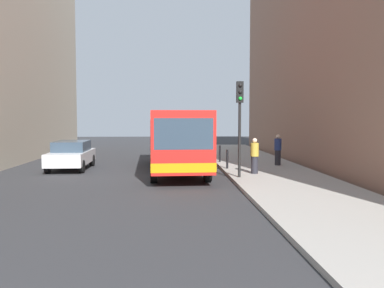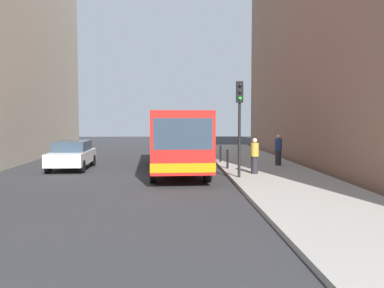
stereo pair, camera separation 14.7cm
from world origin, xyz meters
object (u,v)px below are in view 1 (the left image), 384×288
at_px(bollard_mid, 220,154).
at_px(pedestrian_mid_sidewalk, 278,150).
at_px(car_beside_bus, 71,154).
at_px(traffic_light, 240,111).
at_px(bollard_near, 227,159).
at_px(bollard_far, 214,149).
at_px(pedestrian_near_signal, 255,156).
at_px(bus, 175,137).

bearing_deg(bollard_mid, pedestrian_mid_sidewalk, -32.58).
bearing_deg(car_beside_bus, pedestrian_mid_sidewalk, 179.31).
distance_m(traffic_light, bollard_mid, 6.73).
distance_m(bollard_near, pedestrian_mid_sidewalk, 3.22).
relative_size(bollard_far, pedestrian_near_signal, 0.58).
bearing_deg(traffic_light, bus, 126.70).
bearing_deg(bollard_mid, bus, -134.67).
bearing_deg(pedestrian_mid_sidewalk, pedestrian_near_signal, -3.51).
height_order(bus, bollard_mid, bus).
bearing_deg(bus, traffic_light, 123.98).
distance_m(bus, pedestrian_near_signal, 4.46).
height_order(bollard_far, pedestrian_near_signal, pedestrian_near_signal).
xyz_separation_m(bus, car_beside_bus, (-5.42, 0.73, -0.94)).
relative_size(car_beside_bus, traffic_light, 1.08).
relative_size(bus, pedestrian_near_signal, 6.84).
distance_m(traffic_light, bollard_near, 3.92).
distance_m(bollard_mid, pedestrian_mid_sidewalk, 3.48).
relative_size(bollard_mid, pedestrian_near_signal, 0.58).
distance_m(bollard_far, pedestrian_mid_sidewalk, 5.84).
xyz_separation_m(car_beside_bus, pedestrian_mid_sidewalk, (10.96, 0.06, 0.19)).
bearing_deg(bollard_near, bollard_far, 90.00).
bearing_deg(pedestrian_near_signal, bollard_far, 2.19).
relative_size(bollard_near, pedestrian_near_signal, 0.58).
height_order(car_beside_bus, traffic_light, traffic_light).
height_order(traffic_light, pedestrian_near_signal, traffic_light).
bearing_deg(pedestrian_mid_sidewalk, bollard_mid, -95.74).
xyz_separation_m(traffic_light, pedestrian_near_signal, (0.89, 1.14, -2.05)).
xyz_separation_m(bus, traffic_light, (2.72, -3.65, 1.28)).
bearing_deg(pedestrian_near_signal, bollard_mid, 6.28).
height_order(bollard_near, bollard_mid, same).
relative_size(bus, pedestrian_mid_sidewalk, 6.73).
bearing_deg(car_beside_bus, bollard_mid, -167.55).
height_order(bollard_mid, bollard_far, same).
xyz_separation_m(traffic_light, pedestrian_mid_sidewalk, (2.82, 4.44, -2.03)).
bearing_deg(bollard_far, traffic_light, -89.40).
bearing_deg(bus, bollard_near, 165.80).
relative_size(bus, bollard_far, 11.71).
height_order(bollard_far, pedestrian_mid_sidewalk, pedestrian_mid_sidewalk).
height_order(bus, bollard_far, bus).
distance_m(bus, car_beside_bus, 5.55).
bearing_deg(car_beside_bus, pedestrian_near_signal, 159.29).
xyz_separation_m(traffic_light, bollard_mid, (-0.10, 6.30, -2.38)).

